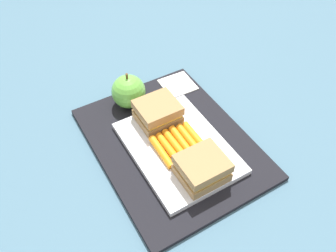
{
  "coord_description": "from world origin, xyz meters",
  "views": [
    {
      "loc": [
        -0.38,
        0.23,
        0.54
      ],
      "look_at": [
        0.01,
        0.0,
        0.04
      ],
      "focal_mm": 37.41,
      "sensor_mm": 36.0,
      "label": 1
    }
  ],
  "objects_px": {
    "apple": "(129,91)",
    "carrot_sticks_bundle": "(178,144)",
    "paper_napkin": "(178,85)",
    "food_tray": "(178,148)",
    "sandwich_half_right": "(158,112)",
    "sandwich_half_left": "(202,168)"
  },
  "relations": [
    {
      "from": "apple",
      "to": "food_tray",
      "type": "bearing_deg",
      "value": -171.68
    },
    {
      "from": "apple",
      "to": "paper_napkin",
      "type": "bearing_deg",
      "value": -90.1
    },
    {
      "from": "carrot_sticks_bundle",
      "to": "paper_napkin",
      "type": "distance_m",
      "value": 0.19
    },
    {
      "from": "sandwich_half_right",
      "to": "apple",
      "type": "relative_size",
      "value": 0.97
    },
    {
      "from": "food_tray",
      "to": "carrot_sticks_bundle",
      "type": "distance_m",
      "value": 0.01
    },
    {
      "from": "sandwich_half_right",
      "to": "paper_napkin",
      "type": "xyz_separation_m",
      "value": [
        0.08,
        -0.1,
        -0.03
      ]
    },
    {
      "from": "sandwich_half_left",
      "to": "sandwich_half_right",
      "type": "xyz_separation_m",
      "value": [
        0.16,
        0.0,
        0.0
      ]
    },
    {
      "from": "sandwich_half_right",
      "to": "sandwich_half_left",
      "type": "bearing_deg",
      "value": 180.0
    },
    {
      "from": "apple",
      "to": "carrot_sticks_bundle",
      "type": "bearing_deg",
      "value": -171.59
    },
    {
      "from": "paper_napkin",
      "to": "food_tray",
      "type": "bearing_deg",
      "value": 148.56
    },
    {
      "from": "carrot_sticks_bundle",
      "to": "paper_napkin",
      "type": "xyz_separation_m",
      "value": [
        0.16,
        -0.1,
        -0.02
      ]
    },
    {
      "from": "sandwich_half_right",
      "to": "food_tray",
      "type": "bearing_deg",
      "value": 180.0
    },
    {
      "from": "food_tray",
      "to": "apple",
      "type": "bearing_deg",
      "value": 8.32
    },
    {
      "from": "carrot_sticks_bundle",
      "to": "sandwich_half_right",
      "type": "bearing_deg",
      "value": 0.26
    },
    {
      "from": "sandwich_half_left",
      "to": "carrot_sticks_bundle",
      "type": "height_order",
      "value": "sandwich_half_left"
    },
    {
      "from": "food_tray",
      "to": "sandwich_half_left",
      "type": "distance_m",
      "value": 0.08
    },
    {
      "from": "food_tray",
      "to": "sandwich_half_right",
      "type": "distance_m",
      "value": 0.08
    },
    {
      "from": "apple",
      "to": "paper_napkin",
      "type": "relative_size",
      "value": 1.18
    },
    {
      "from": "carrot_sticks_bundle",
      "to": "apple",
      "type": "relative_size",
      "value": 1.07
    },
    {
      "from": "sandwich_half_right",
      "to": "carrot_sticks_bundle",
      "type": "height_order",
      "value": "sandwich_half_right"
    },
    {
      "from": "food_tray",
      "to": "carrot_sticks_bundle",
      "type": "relative_size",
      "value": 2.62
    },
    {
      "from": "food_tray",
      "to": "sandwich_half_right",
      "type": "bearing_deg",
      "value": 0.0
    }
  ]
}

